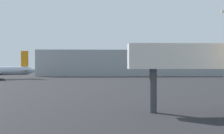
% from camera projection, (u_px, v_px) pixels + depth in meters
% --- Properties ---
extents(terminal_building, '(72.10, 24.61, 10.20)m').
position_uv_depth(terminal_building, '(128.00, 63.00, 131.54)').
color(terminal_building, '#999EA3').
rests_on(terminal_building, ground_plane).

